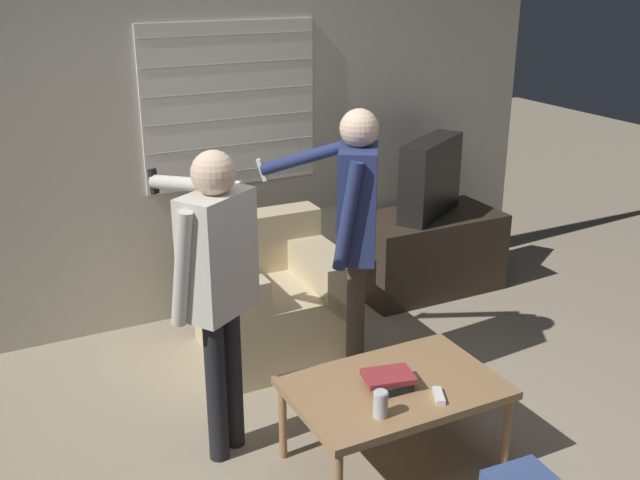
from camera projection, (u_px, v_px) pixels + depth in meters
The scene contains 11 objects.
ground_plane at pixel (346, 468), 3.69m from camera, with size 16.00×16.00×0.00m, color gray.
wall_back at pixel (202, 133), 4.94m from camera, with size 5.20×0.08×2.55m.
armchair_beige at pixel (272, 299), 4.71m from camera, with size 0.85×0.80×0.84m.
coffee_table at pixel (395, 392), 3.58m from camera, with size 1.00×0.66×0.45m.
tv_stand at pixel (426, 252), 5.62m from camera, with size 1.09×0.58×0.59m.
tv at pixel (430, 178), 5.42m from camera, with size 0.68×0.53×0.57m.
person_left_standing at pixel (216, 272), 3.49m from camera, with size 0.47×0.79×1.57m.
person_right_standing at pixel (355, 218), 4.07m from camera, with size 0.58×0.76×1.63m.
book_stack at pixel (389, 380), 3.52m from camera, with size 0.26×0.21×0.07m.
soda_can at pixel (381, 404), 3.29m from camera, with size 0.07×0.07×0.13m.
spare_remote at pixel (439, 396), 3.45m from camera, with size 0.09×0.13×0.02m.
Camera 1 is at (-1.50, -2.67, 2.34)m, focal length 42.00 mm.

